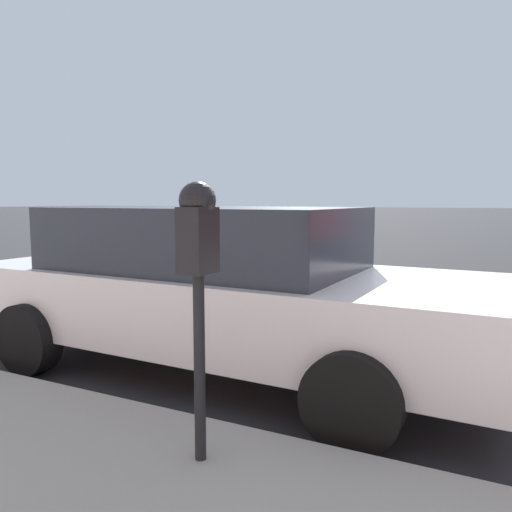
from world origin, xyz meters
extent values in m
plane|color=#2B2B2D|center=(0.00, 0.00, 0.00)|extent=(220.00, 220.00, 0.00)
cylinder|color=black|center=(-2.65, -0.15, 0.67)|extent=(0.06, 0.06, 1.00)
cube|color=black|center=(-2.65, -0.15, 1.34)|extent=(0.20, 0.14, 0.34)
sphere|color=black|center=(-2.65, -0.15, 1.55)|extent=(0.19, 0.19, 0.19)
cube|color=#B21919|center=(-2.54, -0.15, 1.30)|extent=(0.01, 0.11, 0.12)
cube|color=black|center=(-2.54, -0.15, 1.42)|extent=(0.01, 0.10, 0.08)
cube|color=silver|center=(-0.95, 0.69, 0.63)|extent=(1.94, 4.83, 0.61)
cube|color=#232833|center=(-0.94, 0.89, 1.21)|extent=(1.67, 2.72, 0.55)
cylinder|color=black|center=(-0.07, -0.81, 0.32)|extent=(0.24, 0.65, 0.64)
cylinder|color=black|center=(-1.89, -0.77, 0.32)|extent=(0.24, 0.65, 0.64)
cylinder|color=black|center=(0.00, 2.15, 0.32)|extent=(0.24, 0.65, 0.64)
cylinder|color=black|center=(-1.82, 2.20, 0.32)|extent=(0.24, 0.65, 0.64)
camera|label=1|loc=(-4.79, -1.55, 1.55)|focal=35.00mm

